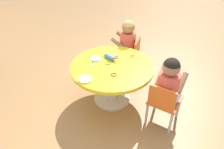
# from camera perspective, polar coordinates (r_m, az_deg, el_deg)

# --- Properties ---
(ground_plane) EXTENTS (10.00, 10.00, 0.00)m
(ground_plane) POSITION_cam_1_polar(r_m,az_deg,el_deg) (2.60, 0.00, -6.75)
(ground_plane) COLOR #9E7247
(craft_table) EXTENTS (0.93, 0.93, 0.50)m
(craft_table) POSITION_cam_1_polar(r_m,az_deg,el_deg) (2.36, 0.00, 0.24)
(craft_table) COLOR silver
(craft_table) RESTS_ON ground
(child_chair_left) EXTENTS (0.42, 0.42, 0.54)m
(child_chair_left) POSITION_cam_1_polar(r_m,az_deg,el_deg) (2.19, 14.10, -7.09)
(child_chair_left) COLOR #B7B7BC
(child_chair_left) RESTS_ON ground
(seated_child_left) EXTENTS (0.43, 0.44, 0.51)m
(seated_child_left) POSITION_cam_1_polar(r_m,az_deg,el_deg) (2.08, 15.36, -1.81)
(seated_child_left) COLOR #3F4772
(seated_child_left) RESTS_ON ground
(child_chair_right) EXTENTS (0.42, 0.42, 0.54)m
(child_chair_right) POSITION_cam_1_polar(r_m,az_deg,el_deg) (2.92, 4.85, 5.68)
(child_chair_right) COLOR #B7B7BC
(child_chair_right) RESTS_ON ground
(seated_child_right) EXTENTS (0.42, 0.44, 0.51)m
(seated_child_right) POSITION_cam_1_polar(r_m,az_deg,el_deg) (2.82, 4.29, 9.81)
(seated_child_right) COLOR #3F4772
(seated_child_right) RESTS_ON ground
(rolling_pin) EXTENTS (0.21, 0.13, 0.05)m
(rolling_pin) POSITION_cam_1_polar(r_m,az_deg,el_deg) (2.40, -0.60, 4.76)
(rolling_pin) COLOR #3F72CC
(rolling_pin) RESTS_ON craft_table
(craft_scissors) EXTENTS (0.14, 0.11, 0.01)m
(craft_scissors) POSITION_cam_1_polar(r_m,az_deg,el_deg) (2.38, -5.12, 3.74)
(craft_scissors) COLOR silver
(craft_scissors) RESTS_ON craft_table
(playdough_blob_0) EXTENTS (0.12, 0.12, 0.01)m
(playdough_blob_0) POSITION_cam_1_polar(r_m,az_deg,el_deg) (2.42, -4.45, 4.39)
(playdough_blob_0) COLOR #8CCCF2
(playdough_blob_0) RESTS_ON craft_table
(playdough_blob_1) EXTENTS (0.15, 0.15, 0.02)m
(playdough_blob_1) POSITION_cam_1_polar(r_m,az_deg,el_deg) (2.09, -7.41, -1.30)
(playdough_blob_1) COLOR #B2E58C
(playdough_blob_1) RESTS_ON craft_table
(cookie_cutter_0) EXTENTS (0.07, 0.07, 0.01)m
(cookie_cutter_0) POSITION_cam_1_polar(r_m,az_deg,el_deg) (2.33, -1.16, 3.20)
(cookie_cutter_0) COLOR #4CB259
(cookie_cutter_0) RESTS_ON craft_table
(cookie_cutter_1) EXTENTS (0.06, 0.06, 0.01)m
(cookie_cutter_1) POSITION_cam_1_polar(r_m,az_deg,el_deg) (2.44, 1.15, 4.76)
(cookie_cutter_1) COLOR #D83FA5
(cookie_cutter_1) RESTS_ON craft_table
(cookie_cutter_2) EXTENTS (0.06, 0.06, 0.01)m
(cookie_cutter_2) POSITION_cam_1_polar(r_m,az_deg,el_deg) (2.14, 0.47, -0.01)
(cookie_cutter_2) COLOR red
(cookie_cutter_2) RESTS_ON craft_table
(cookie_cutter_3) EXTENTS (0.06, 0.06, 0.01)m
(cookie_cutter_3) POSITION_cam_1_polar(r_m,az_deg,el_deg) (2.48, 5.54, 5.13)
(cookie_cutter_3) COLOR orange
(cookie_cutter_3) RESTS_ON craft_table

